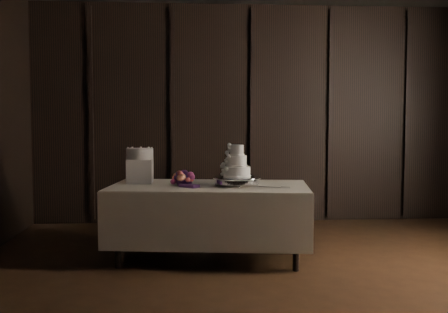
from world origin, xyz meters
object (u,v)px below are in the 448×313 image
Objects in this scene: wedding_cake at (235,164)px; box_pedestal at (140,171)px; cake_stand at (237,181)px; small_cake at (140,154)px; display_table at (209,219)px; bouquet at (184,179)px.

wedding_cake is 1.03m from box_pedestal.
cake_stand is 1.73× the size of small_cake.
display_table is 0.48m from cake_stand.
wedding_cake is 0.53m from bouquet.
wedding_cake reaches higher than box_pedestal.
bouquet is (-0.25, -0.03, 0.41)m from display_table.
wedding_cake is (-0.02, -0.01, 0.17)m from cake_stand.
bouquet is 1.43× the size of small_cake.
display_table is 0.89m from box_pedestal.
wedding_cake is at bearing -6.93° from bouquet.
bouquet is 0.60m from small_cake.
wedding_cake is 1.03m from small_cake.
wedding_cake is at bearing -19.81° from small_cake.
display_table is at bearing -19.46° from small_cake.
bouquet is at bearing 174.83° from cake_stand.
small_cake is at bearing 148.23° from bouquet.
display_table is 7.55× the size of small_cake.
wedding_cake reaches higher than bouquet.
wedding_cake reaches higher than small_cake.
box_pedestal is at bearing 168.14° from display_table.
bouquet reaches higher than cake_stand.
wedding_cake is at bearing -19.81° from box_pedestal.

